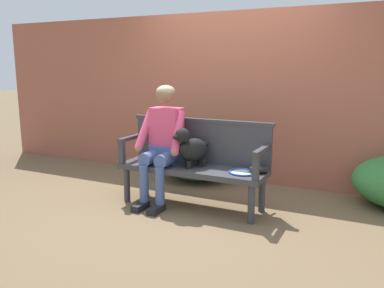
{
  "coord_description": "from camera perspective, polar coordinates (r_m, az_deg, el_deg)",
  "views": [
    {
      "loc": [
        1.85,
        -3.79,
        1.53
      ],
      "look_at": [
        0.0,
        0.0,
        0.7
      ],
      "focal_mm": 37.37,
      "sensor_mm": 36.0,
      "label": 1
    }
  ],
  "objects": [
    {
      "name": "bench_armrest_right_end",
      "position": [
        3.95,
        9.63,
        -1.87
      ],
      "size": [
        0.06,
        0.49,
        0.28
      ],
      "color": "#38383D",
      "rests_on": "garden_bench"
    },
    {
      "name": "tennis_racket",
      "position": [
        4.15,
        7.5,
        -3.92
      ],
      "size": [
        0.36,
        0.58,
        0.03
      ],
      "color": "blue",
      "rests_on": "garden_bench"
    },
    {
      "name": "garden_bench",
      "position": [
        4.37,
        0.0,
        -4.01
      ],
      "size": [
        1.64,
        0.49,
        0.45
      ],
      "color": "#38383D",
      "rests_on": "ground"
    },
    {
      "name": "baseball_glove",
      "position": [
        4.15,
        9.47,
        -3.47
      ],
      "size": [
        0.26,
        0.23,
        0.09
      ],
      "primitive_type": "ellipsoid",
      "rotation": [
        0.0,
        0.0,
        0.29
      ],
      "color": "black",
      "rests_on": "garden_bench"
    },
    {
      "name": "bench_armrest_left_end",
      "position": [
        4.63,
        -9.17,
        0.03
      ],
      "size": [
        0.06,
        0.49,
        0.28
      ],
      "color": "#38383D",
      "rests_on": "garden_bench"
    },
    {
      "name": "hedge_bush_mid_right",
      "position": [
        5.39,
        0.35,
        -1.51
      ],
      "size": [
        1.09,
        0.81,
        0.71
      ],
      "primitive_type": "ellipsoid",
      "color": "#337538",
      "rests_on": "ground"
    },
    {
      "name": "brick_garden_fence",
      "position": [
        5.48,
        6.24,
        6.66
      ],
      "size": [
        8.0,
        0.3,
        2.23
      ],
      "primitive_type": "cube",
      "color": "#9E5642",
      "rests_on": "ground"
    },
    {
      "name": "ground_plane",
      "position": [
        4.49,
        0.0,
        -8.85
      ],
      "size": [
        40.0,
        40.0,
        0.0
      ],
      "primitive_type": "plane",
      "color": "brown"
    },
    {
      "name": "dog_on_bench",
      "position": [
        4.28,
        -0.16,
        -0.48
      ],
      "size": [
        0.34,
        0.41,
        0.44
      ],
      "color": "black",
      "rests_on": "garden_bench"
    },
    {
      "name": "bench_backrest",
      "position": [
        4.49,
        1.2,
        0.53
      ],
      "size": [
        1.68,
        0.06,
        0.5
      ],
      "color": "#38383D",
      "rests_on": "garden_bench"
    },
    {
      "name": "person_seated",
      "position": [
        4.45,
        -4.15,
        0.64
      ],
      "size": [
        0.56,
        0.64,
        1.32
      ],
      "color": "black",
      "rests_on": "ground"
    }
  ]
}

